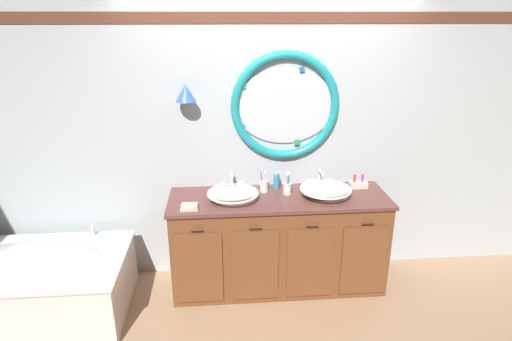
{
  "coord_description": "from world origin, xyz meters",
  "views": [
    {
      "loc": [
        -0.42,
        -3.08,
        2.35
      ],
      "look_at": [
        -0.14,
        0.25,
        1.12
      ],
      "focal_mm": 29.99,
      "sensor_mm": 36.0,
      "label": 1
    }
  ],
  "objects_px": {
    "bathtub": "(32,282)",
    "sink_basin_left": "(233,193)",
    "sink_basin_right": "(326,189)",
    "soap_dispenser": "(276,181)",
    "toothbrush_holder_left": "(264,186)",
    "toothbrush_holder_right": "(287,188)",
    "folded_hand_towel": "(189,207)",
    "toiletry_basket": "(358,184)"
  },
  "relations": [
    {
      "from": "bathtub",
      "to": "sink_basin_left",
      "type": "bearing_deg",
      "value": 8.37
    },
    {
      "from": "sink_basin_right",
      "to": "toothbrush_holder_right",
      "type": "distance_m",
      "value": 0.33
    },
    {
      "from": "sink_basin_left",
      "to": "soap_dispenser",
      "type": "height_order",
      "value": "soap_dispenser"
    },
    {
      "from": "bathtub",
      "to": "toothbrush_holder_left",
      "type": "relative_size",
      "value": 6.87
    },
    {
      "from": "sink_basin_right",
      "to": "folded_hand_towel",
      "type": "distance_m",
      "value": 1.16
    },
    {
      "from": "toothbrush_holder_left",
      "to": "sink_basin_right",
      "type": "bearing_deg",
      "value": -16.32
    },
    {
      "from": "bathtub",
      "to": "sink_basin_right",
      "type": "distance_m",
      "value": 2.53
    },
    {
      "from": "sink_basin_left",
      "to": "sink_basin_right",
      "type": "xyz_separation_m",
      "value": [
        0.79,
        0.0,
        0.01
      ]
    },
    {
      "from": "bathtub",
      "to": "toiletry_basket",
      "type": "relative_size",
      "value": 9.29
    },
    {
      "from": "bathtub",
      "to": "toiletry_basket",
      "type": "xyz_separation_m",
      "value": [
        2.78,
        0.41,
        0.59
      ]
    },
    {
      "from": "bathtub",
      "to": "toothbrush_holder_left",
      "type": "xyz_separation_m",
      "value": [
        1.92,
        0.39,
        0.62
      ]
    },
    {
      "from": "toothbrush_holder_right",
      "to": "toiletry_basket",
      "type": "distance_m",
      "value": 0.67
    },
    {
      "from": "sink_basin_left",
      "to": "toiletry_basket",
      "type": "xyz_separation_m",
      "value": [
        1.14,
        0.17,
        -0.02
      ]
    },
    {
      "from": "sink_basin_right",
      "to": "soap_dispenser",
      "type": "bearing_deg",
      "value": 150.96
    },
    {
      "from": "sink_basin_left",
      "to": "folded_hand_towel",
      "type": "distance_m",
      "value": 0.39
    },
    {
      "from": "toiletry_basket",
      "to": "folded_hand_towel",
      "type": "bearing_deg",
      "value": -167.45
    },
    {
      "from": "folded_hand_towel",
      "to": "toiletry_basket",
      "type": "distance_m",
      "value": 1.53
    },
    {
      "from": "sink_basin_right",
      "to": "soap_dispenser",
      "type": "xyz_separation_m",
      "value": [
        -0.4,
        0.22,
        0.01
      ]
    },
    {
      "from": "bathtub",
      "to": "folded_hand_towel",
      "type": "xyz_separation_m",
      "value": [
        1.29,
        0.08,
        0.58
      ]
    },
    {
      "from": "bathtub",
      "to": "sink_basin_left",
      "type": "distance_m",
      "value": 1.77
    },
    {
      "from": "bathtub",
      "to": "sink_basin_right",
      "type": "height_order",
      "value": "sink_basin_right"
    },
    {
      "from": "sink_basin_right",
      "to": "toiletry_basket",
      "type": "bearing_deg",
      "value": 26.79
    },
    {
      "from": "sink_basin_right",
      "to": "soap_dispenser",
      "type": "relative_size",
      "value": 2.74
    },
    {
      "from": "toiletry_basket",
      "to": "bathtub",
      "type": "bearing_deg",
      "value": -171.52
    },
    {
      "from": "toothbrush_holder_left",
      "to": "toothbrush_holder_right",
      "type": "distance_m",
      "value": 0.21
    },
    {
      "from": "bathtub",
      "to": "toothbrush_holder_right",
      "type": "bearing_deg",
      "value": 8.62
    },
    {
      "from": "soap_dispenser",
      "to": "folded_hand_towel",
      "type": "xyz_separation_m",
      "value": [
        -0.75,
        -0.38,
        -0.05
      ]
    },
    {
      "from": "sink_basin_left",
      "to": "toothbrush_holder_left",
      "type": "relative_size",
      "value": 2.0
    },
    {
      "from": "toothbrush_holder_right",
      "to": "sink_basin_right",
      "type": "bearing_deg",
      "value": -14.0
    },
    {
      "from": "bathtub",
      "to": "toothbrush_holder_left",
      "type": "height_order",
      "value": "toothbrush_holder_left"
    },
    {
      "from": "bathtub",
      "to": "soap_dispenser",
      "type": "height_order",
      "value": "soap_dispenser"
    },
    {
      "from": "toiletry_basket",
      "to": "soap_dispenser",
      "type": "bearing_deg",
      "value": 176.31
    },
    {
      "from": "bathtub",
      "to": "toothbrush_holder_left",
      "type": "bearing_deg",
      "value": 11.56
    },
    {
      "from": "sink_basin_left",
      "to": "toothbrush_holder_right",
      "type": "distance_m",
      "value": 0.48
    },
    {
      "from": "sink_basin_right",
      "to": "folded_hand_towel",
      "type": "relative_size",
      "value": 3.16
    },
    {
      "from": "sink_basin_right",
      "to": "toiletry_basket",
      "type": "relative_size",
      "value": 2.74
    },
    {
      "from": "folded_hand_towel",
      "to": "sink_basin_left",
      "type": "bearing_deg",
      "value": 24.2
    },
    {
      "from": "toothbrush_holder_right",
      "to": "toothbrush_holder_left",
      "type": "bearing_deg",
      "value": 160.05
    },
    {
      "from": "soap_dispenser",
      "to": "toiletry_basket",
      "type": "relative_size",
      "value": 1.0
    },
    {
      "from": "toothbrush_holder_left",
      "to": "soap_dispenser",
      "type": "xyz_separation_m",
      "value": [
        0.12,
        0.07,
        0.01
      ]
    },
    {
      "from": "bathtub",
      "to": "soap_dispenser",
      "type": "distance_m",
      "value": 2.18
    },
    {
      "from": "soap_dispenser",
      "to": "toothbrush_holder_right",
      "type": "bearing_deg",
      "value": -61.17
    }
  ]
}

